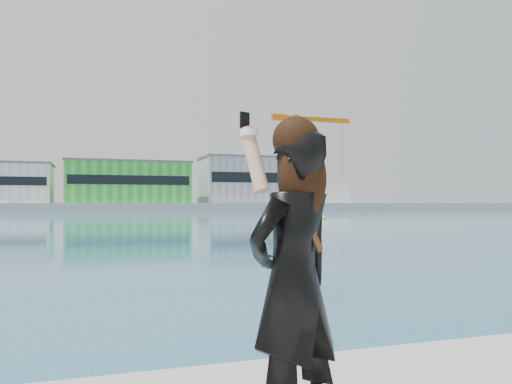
# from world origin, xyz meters

# --- Properties ---
(far_quay) EXTENTS (320.00, 40.00, 2.00)m
(far_quay) POSITION_xyz_m (0.00, 130.00, 1.00)
(far_quay) COLOR #9E9E99
(far_quay) RESTS_ON ground
(warehouse_green) EXTENTS (30.60, 16.36, 10.50)m
(warehouse_green) POSITION_xyz_m (8.00, 127.98, 7.26)
(warehouse_green) COLOR green
(warehouse_green) RESTS_ON far_quay
(warehouse_grey_right) EXTENTS (25.50, 15.35, 12.50)m
(warehouse_grey_right) POSITION_xyz_m (40.00, 127.98, 8.26)
(warehouse_grey_right) COLOR gray
(warehouse_grey_right) RESTS_ON far_quay
(ancillary_shed) EXTENTS (12.00, 10.00, 6.00)m
(ancillary_shed) POSITION_xyz_m (62.00, 126.00, 5.00)
(ancillary_shed) COLOR silver
(ancillary_shed) RESTS_ON far_quay
(dock_crane) EXTENTS (23.00, 4.00, 24.00)m
(dock_crane) POSITION_xyz_m (53.20, 122.00, 15.07)
(dock_crane) COLOR orange
(dock_crane) RESTS_ON far_quay
(flagpole_right) EXTENTS (1.28, 0.16, 8.00)m
(flagpole_right) POSITION_xyz_m (22.09, 121.00, 6.54)
(flagpole_right) COLOR silver
(flagpole_right) RESTS_ON far_quay
(buoy_near) EXTENTS (0.50, 0.50, 0.50)m
(buoy_near) POSITION_xyz_m (27.85, 55.32, 0.00)
(buoy_near) COLOR yellow
(buoy_near) RESTS_ON ground
(woman) EXTENTS (0.77, 0.66, 1.89)m
(woman) POSITION_xyz_m (0.58, -0.45, 1.76)
(woman) COLOR black
(woman) RESTS_ON near_quay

